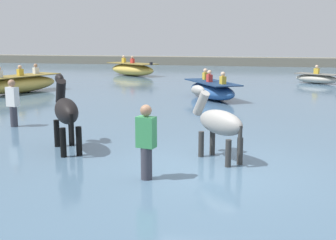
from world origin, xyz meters
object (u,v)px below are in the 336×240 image
object	(u,v)px
horse_trailing_grey	(218,124)
boat_distant_west	(132,69)
boat_distant_east	(317,78)
person_spectator_far	(146,148)
boat_near_starboard	(20,84)
person_wading_mid	(13,107)
horse_lead_black	(66,113)
boat_near_port	(212,90)

from	to	relation	value
horse_trailing_grey	boat_distant_west	size ratio (longest dim) A/B	0.42
boat_distant_east	person_spectator_far	world-z (taller)	person_spectator_far
horse_trailing_grey	boat_near_starboard	distance (m)	13.59
horse_trailing_grey	person_spectator_far	bearing A→B (deg)	-125.06
boat_near_starboard	person_wading_mid	bearing A→B (deg)	-59.04
horse_lead_black	person_wading_mid	size ratio (longest dim) A/B	1.19
boat_distant_west	person_spectator_far	bearing A→B (deg)	-71.39
boat_distant_east	boat_near_starboard	bearing A→B (deg)	-151.31
boat_near_starboard	boat_near_port	size ratio (longest dim) A/B	1.21
boat_near_starboard	boat_near_port	bearing A→B (deg)	-0.18
horse_lead_black	person_spectator_far	bearing A→B (deg)	-33.99
person_wading_mid	boat_near_starboard	bearing A→B (deg)	120.96
boat_distant_west	horse_lead_black	bearing A→B (deg)	-76.23
horse_trailing_grey	boat_near_port	size ratio (longest dim) A/B	0.49
boat_distant_east	horse_lead_black	bearing A→B (deg)	-112.64
horse_lead_black	horse_trailing_grey	size ratio (longest dim) A/B	1.10
horse_trailing_grey	boat_near_starboard	world-z (taller)	horse_trailing_grey
boat_near_starboard	person_spectator_far	xyz separation A→B (m)	(9.08, -10.55, 0.16)
horse_lead_black	boat_near_starboard	distance (m)	11.31
boat_distant_west	horse_trailing_grey	bearing A→B (deg)	-67.24
horse_lead_black	person_wading_mid	bearing A→B (deg)	142.18
horse_lead_black	person_wading_mid	xyz separation A→B (m)	(-2.63, 2.04, -0.28)
horse_lead_black	person_spectator_far	distance (m)	2.75
horse_trailing_grey	person_spectator_far	distance (m)	1.87
horse_lead_black	horse_trailing_grey	xyz separation A→B (m)	(3.34, -0.01, -0.10)
horse_trailing_grey	boat_distant_west	distance (m)	20.74
boat_near_starboard	horse_trailing_grey	bearing A→B (deg)	-41.62
boat_near_starboard	person_spectator_far	world-z (taller)	person_spectator_far
boat_distant_west	person_wading_mid	bearing A→B (deg)	-83.15
horse_lead_black	person_wading_mid	distance (m)	3.35
boat_distant_west	person_spectator_far	world-z (taller)	person_spectator_far
boat_near_port	person_wading_mid	world-z (taller)	person_wading_mid
horse_lead_black	person_spectator_far	world-z (taller)	horse_lead_black
person_spectator_far	boat_near_starboard	bearing A→B (deg)	130.74
horse_lead_black	boat_near_starboard	world-z (taller)	horse_lead_black
boat_near_starboard	person_wading_mid	world-z (taller)	person_wading_mid
boat_near_port	person_wading_mid	distance (m)	8.36
horse_trailing_grey	boat_distant_west	world-z (taller)	horse_trailing_grey
horse_lead_black	boat_distant_east	bearing A→B (deg)	67.36
horse_trailing_grey	boat_near_starboard	xyz separation A→B (m)	(-10.15, 9.02, -0.34)
horse_lead_black	boat_distant_east	world-z (taller)	horse_lead_black
boat_near_starboard	boat_distant_west	world-z (taller)	boat_distant_west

